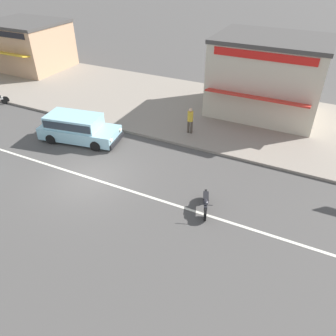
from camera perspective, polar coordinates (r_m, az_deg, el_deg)
name	(u,v)px	position (r m, az deg, el deg)	size (l,w,h in m)	color
ground_plane	(90,178)	(16.90, -13.44, -1.70)	(160.00, 160.00, 0.00)	#4C4947
lane_centre_stripe	(90,178)	(16.90, -13.44, -1.69)	(50.40, 0.14, 0.01)	silver
kerb_strip	(174,105)	(24.17, 0.98, 10.91)	(68.00, 10.00, 0.15)	gray
minivan_pale_blue_1	(77,127)	(20.08, -15.54, 6.91)	(4.96, 2.62, 1.56)	#93C6D6
motorcycle_0	(206,202)	(14.40, 6.56, -5.97)	(0.83, 1.75, 0.80)	black
pedestrian_mid_kerb	(190,119)	(19.82, 3.89, 8.56)	(0.34, 0.34, 1.62)	#4C4238
shopfront_corner_warung	(28,45)	(34.23, -23.14, 19.14)	(6.59, 6.23, 4.04)	tan
shopfront_mid_block	(268,76)	(23.11, 16.97, 15.09)	(7.00, 6.04, 4.92)	beige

